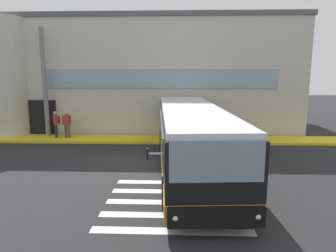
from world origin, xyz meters
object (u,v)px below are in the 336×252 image
(entry_support_column, at_px, (45,83))
(bus_main_foreground, at_px, (190,138))
(passenger_by_doorway, at_px, (67,123))
(passenger_near_column, at_px, (56,122))

(entry_support_column, xyz_separation_m, bus_main_foreground, (9.01, -5.82, -2.22))
(entry_support_column, relative_size, passenger_by_doorway, 4.07)
(bus_main_foreground, bearing_deg, passenger_near_column, 147.52)
(entry_support_column, height_order, passenger_near_column, entry_support_column)
(bus_main_foreground, bearing_deg, entry_support_column, 147.13)
(bus_main_foreground, xyz_separation_m, passenger_near_column, (-8.19, 5.21, -0.22))
(entry_support_column, distance_m, passenger_near_column, 2.65)
(passenger_by_doorway, bearing_deg, entry_support_column, 158.11)
(passenger_by_doorway, bearing_deg, bus_main_foreground, -34.80)
(passenger_near_column, bearing_deg, bus_main_foreground, -32.48)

